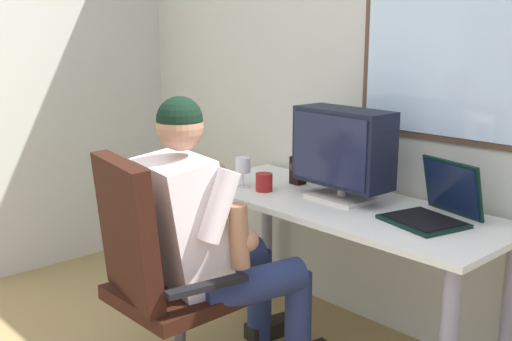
{
  "coord_description": "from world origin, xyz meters",
  "views": [
    {
      "loc": [
        1.49,
        -0.4,
        1.51
      ],
      "look_at": [
        -0.42,
        1.36,
        0.91
      ],
      "focal_mm": 43.19,
      "sensor_mm": 36.0,
      "label": 1
    }
  ],
  "objects_px": {
    "desk": "(338,225)",
    "desk_speaker": "(298,170)",
    "wine_glass": "(243,167)",
    "office_chair": "(153,267)",
    "person_seated": "(212,237)",
    "crt_monitor": "(343,149)",
    "laptop": "(436,206)",
    "coffee_mug": "(264,182)"
  },
  "relations": [
    {
      "from": "crt_monitor",
      "to": "wine_glass",
      "type": "xyz_separation_m",
      "value": [
        -0.49,
        -0.19,
        -0.14
      ]
    },
    {
      "from": "desk_speaker",
      "to": "wine_glass",
      "type": "bearing_deg",
      "value": -120.05
    },
    {
      "from": "person_seated",
      "to": "desk_speaker",
      "type": "distance_m",
      "value": 0.74
    },
    {
      "from": "desk_speaker",
      "to": "coffee_mug",
      "type": "distance_m",
      "value": 0.23
    },
    {
      "from": "office_chair",
      "to": "laptop",
      "type": "xyz_separation_m",
      "value": [
        0.7,
        0.94,
        0.22
      ]
    },
    {
      "from": "desk",
      "to": "wine_glass",
      "type": "relative_size",
      "value": 10.59
    },
    {
      "from": "laptop",
      "to": "office_chair",
      "type": "bearing_deg",
      "value": -126.62
    },
    {
      "from": "wine_glass",
      "to": "person_seated",
      "type": "bearing_deg",
      "value": -55.22
    },
    {
      "from": "desk_speaker",
      "to": "coffee_mug",
      "type": "xyz_separation_m",
      "value": [
        -0.01,
        -0.23,
        -0.03
      ]
    },
    {
      "from": "person_seated",
      "to": "laptop",
      "type": "distance_m",
      "value": 0.95
    },
    {
      "from": "crt_monitor",
      "to": "laptop",
      "type": "bearing_deg",
      "value": 3.63
    },
    {
      "from": "crt_monitor",
      "to": "wine_glass",
      "type": "height_order",
      "value": "crt_monitor"
    },
    {
      "from": "person_seated",
      "to": "laptop",
      "type": "relative_size",
      "value": 3.32
    },
    {
      "from": "desk",
      "to": "desk_speaker",
      "type": "bearing_deg",
      "value": 163.77
    },
    {
      "from": "laptop",
      "to": "wine_glass",
      "type": "bearing_deg",
      "value": -167.33
    },
    {
      "from": "desk",
      "to": "desk_speaker",
      "type": "xyz_separation_m",
      "value": [
        -0.36,
        0.1,
        0.19
      ]
    },
    {
      "from": "desk",
      "to": "person_seated",
      "type": "distance_m",
      "value": 0.63
    },
    {
      "from": "person_seated",
      "to": "coffee_mug",
      "type": "bearing_deg",
      "value": 110.96
    },
    {
      "from": "office_chair",
      "to": "crt_monitor",
      "type": "height_order",
      "value": "crt_monitor"
    },
    {
      "from": "desk",
      "to": "crt_monitor",
      "type": "relative_size",
      "value": 3.33
    },
    {
      "from": "wine_glass",
      "to": "coffee_mug",
      "type": "bearing_deg",
      "value": 10.27
    },
    {
      "from": "person_seated",
      "to": "wine_glass",
      "type": "relative_size",
      "value": 8.26
    },
    {
      "from": "office_chair",
      "to": "crt_monitor",
      "type": "distance_m",
      "value": 1.01
    },
    {
      "from": "desk",
      "to": "crt_monitor",
      "type": "distance_m",
      "value": 0.36
    },
    {
      "from": "person_seated",
      "to": "wine_glass",
      "type": "bearing_deg",
      "value": 124.78
    },
    {
      "from": "office_chair",
      "to": "laptop",
      "type": "height_order",
      "value": "office_chair"
    },
    {
      "from": "office_chair",
      "to": "desk",
      "type": "bearing_deg",
      "value": 74.84
    },
    {
      "from": "wine_glass",
      "to": "laptop",
      "type": "bearing_deg",
      "value": 12.67
    },
    {
      "from": "desk_speaker",
      "to": "desk",
      "type": "bearing_deg",
      "value": -16.23
    },
    {
      "from": "person_seated",
      "to": "crt_monitor",
      "type": "bearing_deg",
      "value": 74.76
    },
    {
      "from": "desk",
      "to": "office_chair",
      "type": "xyz_separation_m",
      "value": [
        -0.23,
        -0.87,
        -0.04
      ]
    },
    {
      "from": "crt_monitor",
      "to": "desk_speaker",
      "type": "distance_m",
      "value": 0.39
    },
    {
      "from": "laptop",
      "to": "person_seated",
      "type": "bearing_deg",
      "value": -134.44
    },
    {
      "from": "wine_glass",
      "to": "coffee_mug",
      "type": "height_order",
      "value": "wine_glass"
    },
    {
      "from": "wine_glass",
      "to": "desk_speaker",
      "type": "bearing_deg",
      "value": 59.95
    },
    {
      "from": "office_chair",
      "to": "wine_glass",
      "type": "height_order",
      "value": "office_chair"
    },
    {
      "from": "desk",
      "to": "office_chair",
      "type": "bearing_deg",
      "value": -105.16
    },
    {
      "from": "laptop",
      "to": "desk",
      "type": "bearing_deg",
      "value": -171.14
    },
    {
      "from": "office_chair",
      "to": "coffee_mug",
      "type": "distance_m",
      "value": 0.78
    },
    {
      "from": "desk",
      "to": "person_seated",
      "type": "xyz_separation_m",
      "value": [
        -0.19,
        -0.59,
        0.04
      ]
    },
    {
      "from": "wine_glass",
      "to": "desk",
      "type": "bearing_deg",
      "value": 16.09
    },
    {
      "from": "crt_monitor",
      "to": "desk_speaker",
      "type": "relative_size",
      "value": 3.36
    }
  ]
}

